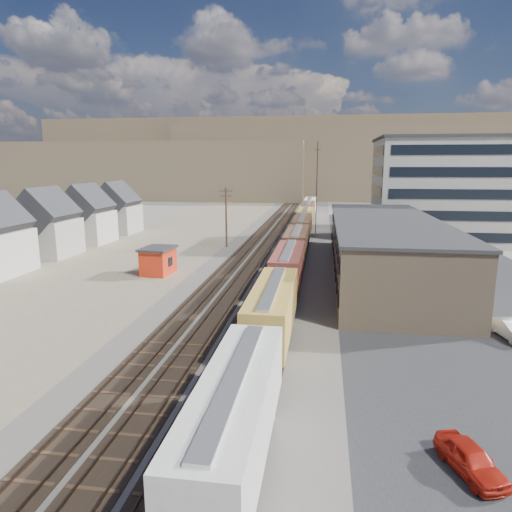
# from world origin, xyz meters

# --- Properties ---
(ground) EXTENTS (300.00, 300.00, 0.00)m
(ground) POSITION_xyz_m (0.00, 0.00, 0.00)
(ground) COLOR #6B6356
(ground) RESTS_ON ground
(ballast_bed) EXTENTS (18.00, 200.00, 0.06)m
(ballast_bed) POSITION_xyz_m (0.00, 50.00, 0.03)
(ballast_bed) COLOR #4C4742
(ballast_bed) RESTS_ON ground
(dirt_yard) EXTENTS (24.00, 180.00, 0.03)m
(dirt_yard) POSITION_xyz_m (-20.00, 40.00, 0.01)
(dirt_yard) COLOR #715F4D
(dirt_yard) RESTS_ON ground
(asphalt_lot) EXTENTS (26.00, 120.00, 0.04)m
(asphalt_lot) POSITION_xyz_m (22.00, 35.00, 0.02)
(asphalt_lot) COLOR #232326
(asphalt_lot) RESTS_ON ground
(rail_tracks) EXTENTS (11.40, 200.00, 0.24)m
(rail_tracks) POSITION_xyz_m (-0.55, 50.00, 0.11)
(rail_tracks) COLOR black
(rail_tracks) RESTS_ON ground
(freight_train) EXTENTS (3.00, 119.74, 4.46)m
(freight_train) POSITION_xyz_m (3.80, 39.47, 2.79)
(freight_train) COLOR black
(freight_train) RESTS_ON ground
(warehouse) EXTENTS (12.40, 40.40, 7.25)m
(warehouse) POSITION_xyz_m (14.98, 25.00, 3.65)
(warehouse) COLOR tan
(warehouse) RESTS_ON ground
(office_tower) EXTENTS (22.60, 18.60, 18.45)m
(office_tower) POSITION_xyz_m (27.95, 54.95, 9.26)
(office_tower) COLOR #9E998E
(office_tower) RESTS_ON ground
(utility_pole_north) EXTENTS (2.20, 0.32, 10.00)m
(utility_pole_north) POSITION_xyz_m (-8.50, 42.00, 5.30)
(utility_pole_north) COLOR #382619
(utility_pole_north) RESTS_ON ground
(radio_mast) EXTENTS (1.20, 0.16, 18.00)m
(radio_mast) POSITION_xyz_m (6.00, 60.00, 9.12)
(radio_mast) COLOR black
(radio_mast) RESTS_ON ground
(townhouse_row) EXTENTS (8.15, 68.16, 10.47)m
(townhouse_row) POSITION_xyz_m (-34.00, 25.00, 4.34)
(townhouse_row) COLOR #B7B2A8
(townhouse_row) RESTS_ON ground
(hills_north) EXTENTS (265.00, 80.00, 32.00)m
(hills_north) POSITION_xyz_m (0.17, 167.92, 14.10)
(hills_north) COLOR brown
(hills_north) RESTS_ON ground
(maintenance_shed) EXTENTS (4.04, 5.03, 3.48)m
(maintenance_shed) POSITION_xyz_m (-13.11, 22.15, 1.78)
(maintenance_shed) COLOR red
(maintenance_shed) RESTS_ON ground
(parked_car_red) EXTENTS (2.84, 4.26, 1.35)m
(parked_car_red) POSITION_xyz_m (14.37, -12.33, 0.67)
(parked_car_red) COLOR #AF1D10
(parked_car_red) RESTS_ON ground
(parked_car_white) EXTENTS (2.42, 4.65, 1.46)m
(parked_car_white) POSITION_xyz_m (22.64, 5.33, 0.73)
(parked_car_white) COLOR silver
(parked_car_white) RESTS_ON ground
(parked_car_blue) EXTENTS (6.45, 5.34, 1.64)m
(parked_car_blue) POSITION_xyz_m (25.94, 44.32, 0.82)
(parked_car_blue) COLOR navy
(parked_car_blue) RESTS_ON ground
(parked_car_far) EXTENTS (1.78, 4.34, 1.47)m
(parked_car_far) POSITION_xyz_m (26.85, 53.19, 0.74)
(parked_car_far) COLOR silver
(parked_car_far) RESTS_ON ground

